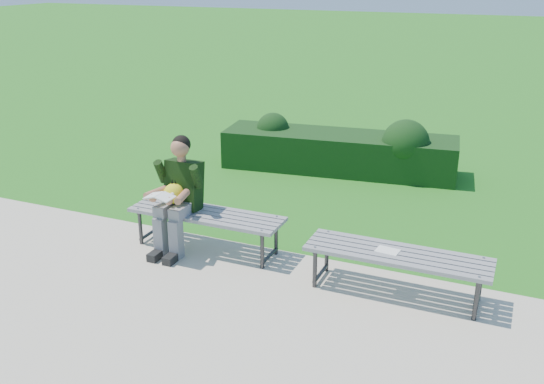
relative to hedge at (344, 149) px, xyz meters
name	(u,v)px	position (x,y,z in m)	size (l,w,h in m)	color
ground	(279,251)	(0.19, -3.14, -0.36)	(80.00, 80.00, 0.00)	#207B22
walkway	(204,329)	(0.19, -4.89, -0.35)	(30.00, 3.50, 0.02)	#ACA492
hedge	(344,149)	(0.00, 0.00, 0.00)	(3.76, 1.36, 0.93)	#133C17
bench_left	(206,217)	(-0.58, -3.44, 0.06)	(1.80, 0.50, 0.46)	slate
bench_right	(397,258)	(1.64, -3.60, 0.06)	(1.80, 0.50, 0.46)	slate
seated_boy	(178,191)	(-0.88, -3.53, 0.36)	(0.56, 0.76, 1.31)	gray
paper_sheet	(388,251)	(1.54, -3.60, 0.12)	(0.24, 0.18, 0.01)	white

